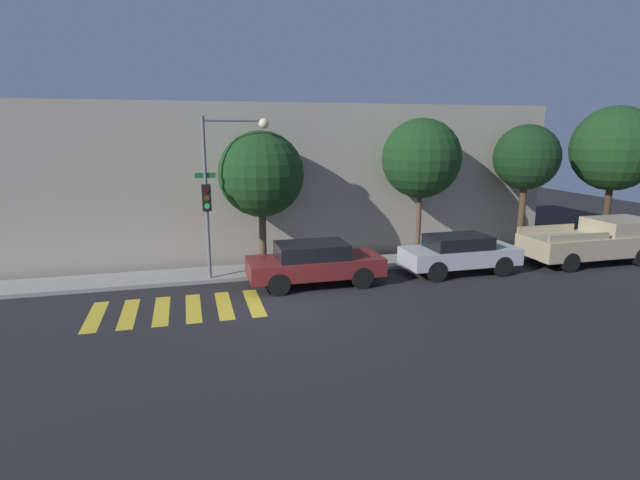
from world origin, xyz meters
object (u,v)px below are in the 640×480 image
Objects in this scene: tree_near_corner at (261,174)px; tree_midblock at (421,159)px; pickup_truck at (595,240)px; tree_far_end at (527,158)px; traffic_light_pole at (220,179)px; sedan_near_corner at (314,262)px; tree_behind_truck at (615,149)px; sedan_middle at (459,253)px.

tree_near_corner is 0.92× the size of tree_midblock.
pickup_truck is 4.36m from tree_far_end.
pickup_truck is at bearing -4.90° from traffic_light_pole.
tree_midblock reaches higher than tree_far_end.
traffic_light_pole is at bearing 157.12° from sedan_near_corner.
tree_near_corner is at bearing 180.00° from tree_behind_truck.
tree_far_end is at bearing 0.00° from tree_midblock.
sedan_near_corner is 0.80× the size of tree_midblock.
tree_near_corner is at bearing 29.96° from traffic_light_pole.
tree_midblock is at bearing 180.00° from tree_far_end.
sedan_near_corner is at bearing -167.59° from tree_far_end.
traffic_light_pole is 1.04× the size of tree_far_end.
tree_behind_truck reaches higher than traffic_light_pole.
tree_behind_truck reaches higher than tree_near_corner.
tree_midblock is 9.42m from tree_behind_truck.
tree_far_end reaches higher than sedan_near_corner.
tree_near_corner is at bearing 170.70° from pickup_truck.
sedan_near_corner is at bearing -156.43° from tree_midblock.
tree_far_end is at bearing 131.86° from pickup_truck.
tree_midblock is (-0.66, 2.17, 3.40)m from sedan_middle.
traffic_light_pole reaches higher than pickup_truck.
tree_near_corner reaches higher than sedan_middle.
tree_far_end reaches higher than tree_near_corner.
tree_midblock reaches higher than traffic_light_pole.
pickup_truck is 0.98× the size of tree_far_end.
sedan_near_corner is at bearing -22.88° from traffic_light_pole.
traffic_light_pole is at bearing -150.04° from tree_near_corner.
traffic_light_pole is 0.91× the size of tree_behind_truck.
pickup_truck is 0.85× the size of tree_behind_truck.
tree_midblock is (6.43, 0.00, 0.48)m from tree_near_corner.
traffic_light_pole reaches higher than sedan_near_corner.
sedan_near_corner is 0.84× the size of tree_far_end.
tree_midblock reaches higher than sedan_middle.
traffic_light_pole is 9.20m from sedan_middle.
traffic_light_pole is at bearing -176.00° from tree_far_end.
pickup_truck is 13.73m from tree_near_corner.
sedan_middle is at bearing -152.83° from tree_far_end.
traffic_light_pole is 1.24× the size of sedan_near_corner.
pickup_truck is at bearing 0.00° from sedan_near_corner.
traffic_light_pole is 1.00× the size of tree_midblock.
tree_midblock reaches higher than sedan_near_corner.
tree_far_end is (12.89, 0.90, 0.49)m from traffic_light_pole.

